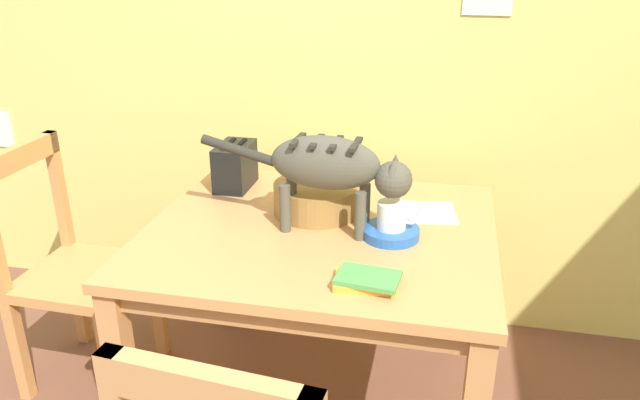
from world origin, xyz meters
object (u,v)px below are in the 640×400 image
Objects in this scene: dining_table at (320,251)px; toaster at (235,166)px; wooden_chair_near at (73,271)px; coffee_mug at (393,215)px; cat at (334,168)px; book_stack at (367,280)px; saucer_bowl at (391,233)px; magazine at (419,212)px; wicker_basket at (317,197)px.

toaster reaches higher than dining_table.
dining_table is at bearing 92.17° from wooden_chair_near.
coffee_mug is at bearing 91.01° from wooden_chair_near.
cat reaches higher than book_stack.
saucer_bowl reaches higher than magazine.
dining_table is 1.21× the size of wooden_chair_near.
saucer_bowl is at bearing 180.00° from coffee_mug.
book_stack reaches higher than magazine.
coffee_mug is 0.68× the size of toaster.
magazine is (0.27, 0.21, -0.22)m from cat.
magazine is at bearing 69.88° from saucer_bowl.
cat reaches higher than dining_table.
book_stack reaches higher than saucer_bowl.
dining_table is 0.20m from wicker_basket.
coffee_mug is at bearing -118.13° from magazine.
wooden_chair_near is (-0.92, -0.14, -0.33)m from wicker_basket.
saucer_bowl is 0.31m from wicker_basket.
cat reaches higher than toaster.
saucer_bowl is at bearing -118.90° from magazine.
magazine is at bearing 70.65° from coffee_mug.
coffee_mug is at bearing -5.12° from dining_table.
dining_table is at bearing -157.42° from magazine.
magazine is (0.08, 0.21, -0.01)m from saucer_bowl.
wicker_basket is at bearing 151.56° from saucer_bowl.
coffee_mug is at bearing 83.44° from book_stack.
wooden_chair_near is at bearing -179.36° from dining_table.
coffee_mug is at bearing -26.48° from toaster.
saucer_bowl is at bearing 84.02° from book_stack.
wooden_chair_near is (-1.00, 0.00, -0.49)m from cat.
book_stack is (0.16, -0.32, -0.20)m from cat.
cat is 0.24m from coffee_mug.
saucer_bowl is 1.23m from wooden_chair_near.
cat is 0.73× the size of wooden_chair_near.
wicker_basket is at bearing 117.45° from book_stack.
saucer_bowl reaches higher than dining_table.
wooden_chair_near reaches higher than saucer_bowl.
cat reaches higher than wooden_chair_near.
coffee_mug is 0.72× the size of book_stack.
coffee_mug is 0.71m from toaster.
book_stack is at bearing -58.87° from dining_table.
saucer_bowl is 0.92× the size of toaster.
coffee_mug reaches higher than wicker_basket.
saucer_bowl is at bearing 91.01° from wooden_chair_near.
toaster is at bearing -122.70° from cat.
book_stack is 0.94× the size of toaster.
coffee_mug is (0.00, 0.00, 0.06)m from saucer_bowl.
dining_table is 6.22× the size of saucer_bowl.
cat is 3.48× the size of toaster.
cat is at bearing -151.27° from magazine.
magazine is 1.24× the size of toaster.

